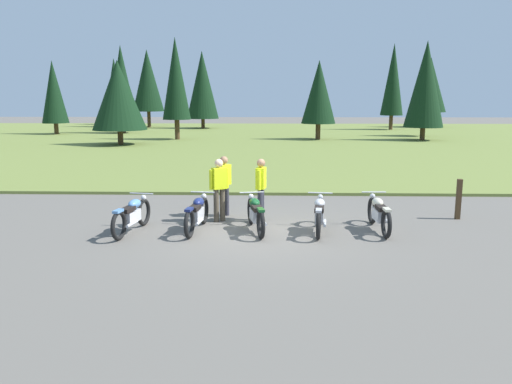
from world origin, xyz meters
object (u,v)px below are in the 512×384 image
Objects in this scene: motorcycle_navy at (197,213)px; rider_checking_bike at (219,186)px; motorcycle_sky_blue at (132,215)px; motorcycle_british_green at (256,214)px; trail_marker_post at (459,199)px; rider_in_hivis_vest at (224,182)px; motorcycle_silver at (319,214)px; motorcycle_cream at (379,213)px; rider_near_row_end at (261,186)px.

rider_checking_bike reaches higher than motorcycle_navy.
motorcycle_sky_blue and motorcycle_british_green have the same top height.
trail_marker_post reaches higher than motorcycle_british_green.
rider_in_hivis_vest is at bearing 83.21° from rider_checking_bike.
motorcycle_sky_blue is at bearing -177.42° from motorcycle_silver.
rider_in_hivis_vest reaches higher than trail_marker_post.
rider_in_hivis_vest is (-3.96, 1.45, 0.51)m from motorcycle_cream.
motorcycle_silver is 1.49m from motorcycle_cream.
rider_near_row_end is (-1.45, 1.05, 0.51)m from motorcycle_silver.
motorcycle_sky_blue is 2.39m from rider_checking_bike.
motorcycle_british_green is 1.56m from motorcycle_silver.
motorcycle_silver is at bearing -32.89° from rider_in_hivis_vest.
motorcycle_navy is at bearing -179.73° from motorcycle_british_green.
motorcycle_navy is at bearing -168.43° from trail_marker_post.
motorcycle_british_green and motorcycle_cream have the same top height.
trail_marker_post is at bearing 11.57° from motorcycle_navy.
rider_checking_bike is (-4.03, 0.82, 0.51)m from motorcycle_cream.
motorcycle_sky_blue is 8.60m from trail_marker_post.
motorcycle_navy is at bearing -178.30° from motorcycle_cream.
motorcycle_silver is 1.91× the size of trail_marker_post.
motorcycle_silver is 3.00m from rider_in_hivis_vest.
rider_in_hivis_vest is at bearing 178.40° from trail_marker_post.
trail_marker_post is (6.35, -0.18, -0.40)m from rider_in_hivis_vest.
rider_in_hivis_vest is 1.52× the size of trail_marker_post.
motorcycle_silver is 2.78m from rider_checking_bike.
motorcycle_sky_blue is at bearing -149.66° from rider_checking_bike.
rider_in_hivis_vest is 1.17m from rider_near_row_end.
motorcycle_navy and motorcycle_british_green have the same top height.
motorcycle_cream is 4.15m from rider_checking_bike.
rider_checking_bike is (-2.55, 0.97, 0.51)m from motorcycle_silver.
trail_marker_post is at bearing 4.02° from rider_checking_bike.
motorcycle_navy is 1.26× the size of rider_in_hivis_vest.
rider_near_row_end is at bearing 162.95° from motorcycle_cream.
motorcycle_british_green is at bearing -43.79° from rider_checking_bike.
motorcycle_sky_blue and motorcycle_silver have the same top height.
rider_in_hivis_vest is 6.37m from trail_marker_post.
rider_near_row_end is at bearing 144.19° from motorcycle_silver.
rider_near_row_end is (1.03, -0.55, 0.00)m from rider_in_hivis_vest.
motorcycle_navy is at bearing -115.38° from rider_checking_bike.
rider_checking_bike is 6.46m from trail_marker_post.
motorcycle_sky_blue is at bearing -175.66° from motorcycle_british_green.
rider_in_hivis_vest reaches higher than motorcycle_navy.
trail_marker_post reaches higher than motorcycle_cream.
motorcycle_navy is 1.45m from motorcycle_british_green.
motorcycle_silver is at bearing -174.26° from motorcycle_cream.
rider_checking_bike is at bearing 136.21° from motorcycle_british_green.
motorcycle_cream is 2.72m from trail_marker_post.
motorcycle_british_green is at bearing -96.06° from rider_near_row_end.
rider_in_hivis_vest is at bearing 40.89° from motorcycle_sky_blue.
motorcycle_sky_blue is 1.25× the size of rider_in_hivis_vest.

